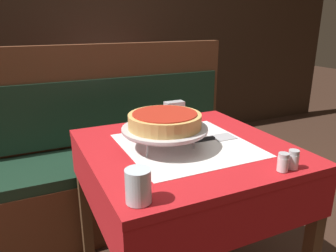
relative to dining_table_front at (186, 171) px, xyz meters
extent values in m
cube|color=red|center=(0.00, 0.00, 0.10)|extent=(0.81, 0.81, 0.03)
cube|color=white|center=(0.00, 0.00, 0.12)|extent=(0.50, 0.50, 0.00)
cube|color=red|center=(0.00, 0.00, 0.00)|extent=(0.80, 0.80, 0.18)
cube|color=#4C331E|center=(0.37, -0.37, -0.26)|extent=(0.05, 0.05, 0.71)
cube|color=#4C331E|center=(-0.37, 0.37, -0.26)|extent=(0.05, 0.05, 0.71)
cube|color=#4C331E|center=(0.37, 0.37, -0.26)|extent=(0.05, 0.05, 0.71)
cube|color=red|center=(0.17, 1.56, 0.10)|extent=(0.76, 0.76, 0.03)
cube|color=white|center=(0.17, 1.56, 0.11)|extent=(0.47, 0.47, 0.00)
cube|color=red|center=(0.17, 1.56, 0.01)|extent=(0.76, 0.76, 0.15)
cube|color=#4C331E|center=(-0.17, 1.22, -0.27)|extent=(0.05, 0.05, 0.70)
cube|color=#4C331E|center=(0.52, 1.22, -0.27)|extent=(0.05, 0.05, 0.70)
cube|color=#4C331E|center=(-0.17, 1.91, -0.27)|extent=(0.05, 0.05, 0.70)
cube|color=#4C331E|center=(0.52, 1.91, -0.27)|extent=(0.05, 0.05, 0.70)
cube|color=brown|center=(-0.16, 0.71, -0.42)|extent=(1.79, 0.50, 0.40)
cube|color=#193323|center=(-0.16, 0.71, -0.19)|extent=(1.76, 0.49, 0.06)
cube|color=brown|center=(-0.16, 0.92, 0.15)|extent=(1.79, 0.06, 0.63)
cube|color=#193323|center=(-0.16, 0.88, 0.06)|extent=(1.72, 0.02, 0.40)
cube|color=black|center=(0.00, 2.03, 0.58)|extent=(6.00, 0.04, 2.40)
cylinder|color=#ADADB2|center=(-0.09, 0.13, 0.15)|extent=(0.01, 0.01, 0.07)
cylinder|color=#ADADB2|center=(-0.19, -0.05, 0.15)|extent=(0.01, 0.01, 0.07)
cylinder|color=#ADADB2|center=(0.01, -0.05, 0.15)|extent=(0.01, 0.01, 0.07)
cylinder|color=#ADADB2|center=(-0.09, 0.01, 0.19)|extent=(0.23, 0.23, 0.01)
cylinder|color=silver|center=(-0.09, 0.01, 0.19)|extent=(0.33, 0.33, 0.01)
cylinder|color=silver|center=(-0.09, 0.01, 0.20)|extent=(0.34, 0.34, 0.01)
cylinder|color=tan|center=(-0.09, 0.01, 0.23)|extent=(0.29, 0.29, 0.05)
cylinder|color=#B22819|center=(-0.09, 0.01, 0.26)|extent=(0.25, 0.25, 0.01)
cube|color=#BCBCC1|center=(0.19, 0.01, 0.12)|extent=(0.10, 0.08, 0.00)
cube|color=black|center=(0.07, 0.01, 0.13)|extent=(0.14, 0.02, 0.01)
cylinder|color=silver|center=(-0.33, -0.33, 0.17)|extent=(0.07, 0.07, 0.10)
cylinder|color=silver|center=(0.18, -0.35, 0.14)|extent=(0.04, 0.04, 0.05)
cylinder|color=#B7B7BC|center=(0.18, -0.35, 0.18)|extent=(0.04, 0.04, 0.01)
cylinder|color=silver|center=(0.22, -0.35, 0.15)|extent=(0.04, 0.04, 0.05)
cylinder|color=#B7B7BC|center=(0.22, -0.35, 0.18)|extent=(0.04, 0.04, 0.01)
cube|color=#B2B2B7|center=(0.12, 0.36, 0.16)|extent=(0.10, 0.05, 0.09)
cube|color=black|center=(0.24, 1.49, 0.13)|extent=(0.13, 0.13, 0.03)
cylinder|color=black|center=(0.24, 1.49, 0.20)|extent=(0.01, 0.01, 0.12)
cylinder|color=white|center=(0.24, 1.53, 0.19)|extent=(0.04, 0.04, 0.09)
cylinder|color=#99194C|center=(0.21, 1.47, 0.19)|extent=(0.04, 0.04, 0.09)
cylinder|color=red|center=(0.28, 1.47, 0.19)|extent=(0.04, 0.04, 0.09)
camera|label=1|loc=(-0.60, -1.10, 0.61)|focal=35.00mm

